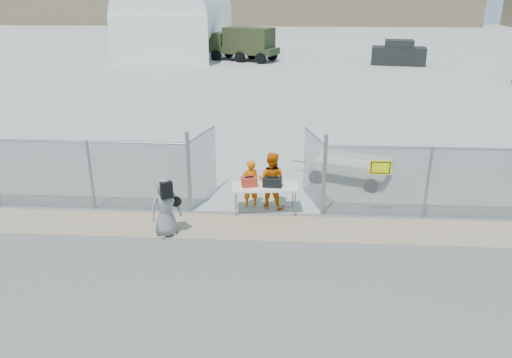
# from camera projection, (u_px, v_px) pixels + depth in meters

# --- Properties ---
(ground) EXTENTS (160.00, 160.00, 0.00)m
(ground) POSITION_uv_depth(u_px,v_px,m) (251.00, 245.00, 13.29)
(ground) COLOR #5A5A5A
(tarmac_inside) EXTENTS (160.00, 80.00, 0.01)m
(tarmac_inside) POSITION_uv_depth(u_px,v_px,m) (280.00, 51.00, 52.35)
(tarmac_inside) COLOR #ABABA4
(tarmac_inside) RESTS_ON ground
(dirt_strip) EXTENTS (44.00, 1.60, 0.01)m
(dirt_strip) POSITION_uv_depth(u_px,v_px,m) (254.00, 227.00, 14.22)
(dirt_strip) COLOR tan
(dirt_strip) RESTS_ON ground
(chain_link_fence) EXTENTS (40.00, 0.20, 2.20)m
(chain_link_fence) POSITION_uv_depth(u_px,v_px,m) (256.00, 179.00, 14.76)
(chain_link_fence) COLOR gray
(chain_link_fence) RESTS_ON ground
(quonset_hangar) EXTENTS (9.00, 18.00, 8.00)m
(quonset_hangar) POSITION_uv_depth(u_px,v_px,m) (179.00, 12.00, 49.62)
(quonset_hangar) COLOR white
(quonset_hangar) RESTS_ON ground
(folding_table) EXTENTS (2.06, 1.02, 0.84)m
(folding_table) POSITION_uv_depth(u_px,v_px,m) (265.00, 199.00, 15.08)
(folding_table) COLOR white
(folding_table) RESTS_ON ground
(orange_bag) EXTENTS (0.51, 0.41, 0.28)m
(orange_bag) POSITION_uv_depth(u_px,v_px,m) (249.00, 182.00, 14.87)
(orange_bag) COLOR red
(orange_bag) RESTS_ON folding_table
(black_duffel) EXTENTS (0.58, 0.36, 0.27)m
(black_duffel) POSITION_uv_depth(u_px,v_px,m) (272.00, 182.00, 14.86)
(black_duffel) COLOR black
(black_duffel) RESTS_ON folding_table
(security_worker_left) EXTENTS (0.64, 0.52, 1.51)m
(security_worker_left) POSITION_uv_depth(u_px,v_px,m) (250.00, 183.00, 15.35)
(security_worker_left) COLOR #E36105
(security_worker_left) RESTS_ON ground
(security_worker_right) EXTENTS (1.01, 0.88, 1.78)m
(security_worker_right) POSITION_uv_depth(u_px,v_px,m) (271.00, 180.00, 15.22)
(security_worker_right) COLOR #E36105
(security_worker_right) RESTS_ON ground
(visitor) EXTENTS (0.99, 0.90, 1.70)m
(visitor) POSITION_uv_depth(u_px,v_px,m) (165.00, 207.00, 13.51)
(visitor) COLOR gray
(visitor) RESTS_ON ground
(utility_trailer) EXTENTS (3.95, 3.00, 0.85)m
(utility_trailer) POSITION_uv_depth(u_px,v_px,m) (349.00, 169.00, 17.53)
(utility_trailer) COLOR white
(utility_trailer) RESTS_ON ground
(military_truck) EXTENTS (6.55, 4.53, 2.93)m
(military_truck) POSITION_uv_depth(u_px,v_px,m) (244.00, 44.00, 45.11)
(military_truck) COLOR #2E361C
(military_truck) RESTS_ON ground
(parked_vehicle_near) EXTENTS (4.79, 2.75, 2.04)m
(parked_vehicle_near) POSITION_uv_depth(u_px,v_px,m) (398.00, 53.00, 42.91)
(parked_vehicle_near) COLOR black
(parked_vehicle_near) RESTS_ON ground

